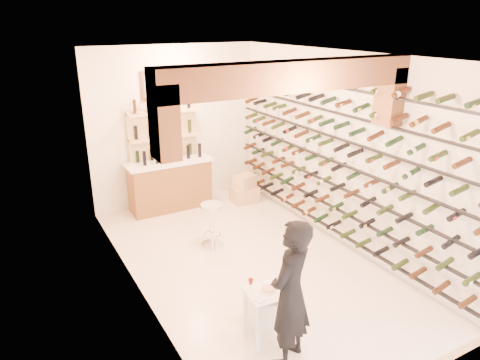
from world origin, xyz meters
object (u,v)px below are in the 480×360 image
(back_counter, at_px, (170,183))
(white_stool, at_px, (263,308))
(chrome_barstool, at_px, (212,222))
(crate_lower, at_px, (245,194))
(wine_rack, at_px, (331,156))
(person, at_px, (290,294))
(tasting_table, at_px, (265,300))

(back_counter, bearing_deg, white_stool, -94.38)
(chrome_barstool, distance_m, crate_lower, 2.04)
(wine_rack, relative_size, back_counter, 3.35)
(white_stool, bearing_deg, chrome_barstool, 81.13)
(wine_rack, relative_size, person, 3.28)
(back_counter, bearing_deg, person, -94.85)
(wine_rack, distance_m, crate_lower, 2.62)
(back_counter, distance_m, person, 4.74)
(back_counter, bearing_deg, tasting_table, -95.80)
(person, bearing_deg, tasting_table, -114.84)
(crate_lower, bearing_deg, back_counter, 163.05)
(wine_rack, relative_size, crate_lower, 10.52)
(tasting_table, height_order, crate_lower, tasting_table)
(back_counter, bearing_deg, wine_rack, -55.34)
(back_counter, distance_m, white_stool, 4.07)
(white_stool, relative_size, crate_lower, 0.86)
(white_stool, distance_m, chrome_barstool, 2.22)
(back_counter, xyz_separation_m, person, (-0.40, -4.71, 0.34))
(back_counter, relative_size, chrome_barstool, 2.22)
(white_stool, bearing_deg, crate_lower, 63.67)
(person, bearing_deg, wine_rack, -166.72)
(person, distance_m, chrome_barstool, 2.91)
(tasting_table, xyz_separation_m, chrome_barstool, (0.47, 2.41, -0.09))
(tasting_table, relative_size, crate_lower, 1.46)
(wine_rack, height_order, chrome_barstool, wine_rack)
(white_stool, height_order, person, person)
(wine_rack, relative_size, chrome_barstool, 7.43)
(tasting_table, bearing_deg, white_stool, 67.17)
(wine_rack, distance_m, back_counter, 3.38)
(back_counter, height_order, white_stool, back_counter)
(person, bearing_deg, white_stool, -127.19)
(wine_rack, bearing_deg, chrome_barstool, 156.49)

